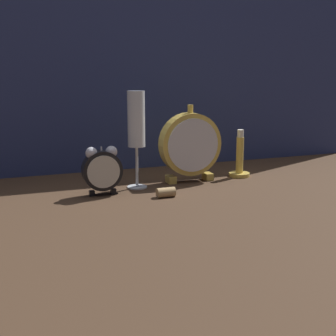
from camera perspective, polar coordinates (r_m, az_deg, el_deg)
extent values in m
plane|color=#422D1E|center=(1.07, 1.48, -3.38)|extent=(4.00, 4.00, 0.00)
cube|color=navy|center=(1.34, -3.73, 12.51)|extent=(1.44, 0.01, 0.59)
cube|color=black|center=(1.08, -9.26, -3.06)|extent=(0.01, 0.01, 0.01)
cube|color=black|center=(1.09, -6.68, -2.84)|extent=(0.01, 0.01, 0.01)
cylinder|color=black|center=(1.08, -8.05, -0.30)|extent=(0.09, 0.03, 0.09)
cylinder|color=beige|center=(1.06, -7.85, -0.48)|extent=(0.07, 0.00, 0.07)
sphere|color=silver|center=(1.06, -9.31, 1.82)|extent=(0.03, 0.03, 0.03)
sphere|color=silver|center=(1.07, -6.92, 1.98)|extent=(0.03, 0.03, 0.03)
cylinder|color=silver|center=(1.07, -8.12, 2.19)|extent=(0.00, 0.00, 0.02)
cube|color=gold|center=(1.19, 0.36, -1.41)|extent=(0.02, 0.03, 0.02)
cube|color=gold|center=(1.23, 4.87, -1.01)|extent=(0.02, 0.03, 0.02)
cylinder|color=gold|center=(1.19, 2.70, 2.93)|extent=(0.16, 0.04, 0.16)
cylinder|color=silver|center=(1.17, 3.09, 2.78)|extent=(0.13, 0.00, 0.13)
cylinder|color=gold|center=(1.18, 2.74, 7.22)|extent=(0.01, 0.01, 0.02)
cylinder|color=silver|center=(1.15, -3.78, -2.24)|extent=(0.05, 0.05, 0.01)
cylinder|color=silver|center=(1.13, -3.82, 0.25)|extent=(0.01, 0.01, 0.10)
cylinder|color=white|center=(1.12, -3.90, 5.98)|extent=(0.04, 0.04, 0.13)
cylinder|color=beige|center=(1.12, -3.88, 4.80)|extent=(0.04, 0.04, 0.09)
cylinder|color=gold|center=(1.27, 8.67, -0.79)|extent=(0.06, 0.06, 0.01)
cylinder|color=gold|center=(1.26, 8.75, 1.57)|extent=(0.02, 0.02, 0.10)
cylinder|color=silver|center=(1.25, 8.83, 4.19)|extent=(0.02, 0.02, 0.02)
cylinder|color=tan|center=(1.06, -0.23, -3.01)|extent=(0.04, 0.02, 0.02)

